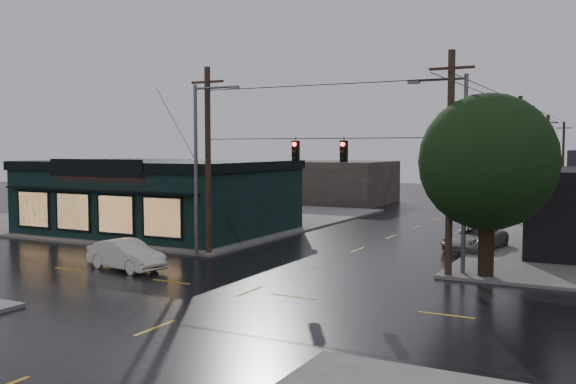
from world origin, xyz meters
The scene contains 15 objects.
ground_plane centered at (0.00, 0.00, 0.00)m, with size 160.00×160.00×0.00m, color black.
sidewalk_nw centered at (-20.00, 20.00, 0.07)m, with size 28.00×28.00×0.15m, color #615E5A.
pizza_shop centered at (-15.00, 12.94, 2.56)m, with size 16.30×12.34×4.90m.
corner_tree centered at (8.05, 7.00, 5.21)m, with size 6.06×6.06×8.11m.
utility_pole_nw centered at (-6.50, 6.50, 0.00)m, with size 2.00×0.32×10.15m, color #342017, non-canonical shape.
utility_pole_ne centered at (6.50, 6.50, 0.00)m, with size 2.00×0.32×10.15m, color #342017, non-canonical shape.
utility_pole_far_a centered at (6.50, 28.00, 0.00)m, with size 2.00×0.32×9.65m, color #342017, non-canonical shape.
utility_pole_far_b centered at (6.50, 48.00, 0.00)m, with size 2.00×0.32×9.15m, color #342017, non-canonical shape.
utility_pole_far_c centered at (6.50, 68.00, 0.00)m, with size 2.00×0.32×9.15m, color #342017, non-canonical shape.
span_signal_assembly centered at (0.10, 6.50, 5.70)m, with size 13.00×0.48×1.23m.
streetlight_nw centered at (-6.80, 5.80, 0.00)m, with size 5.40×0.30×9.15m, color slate, non-canonical shape.
streetlight_ne centered at (7.00, 7.20, 0.00)m, with size 5.40×0.30×9.15m, color slate, non-canonical shape.
bg_building_west centered at (-14.00, 40.00, 2.20)m, with size 12.00×10.00×4.40m, color #372B28.
sedan_cream centered at (-7.67, 1.26, 0.72)m, with size 1.52×4.35×1.43m, color white.
suv_silver centered at (6.00, 14.75, 0.70)m, with size 2.31×5.00×1.39m, color #A5A498.
Camera 1 is at (13.30, -22.13, 5.87)m, focal length 40.00 mm.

